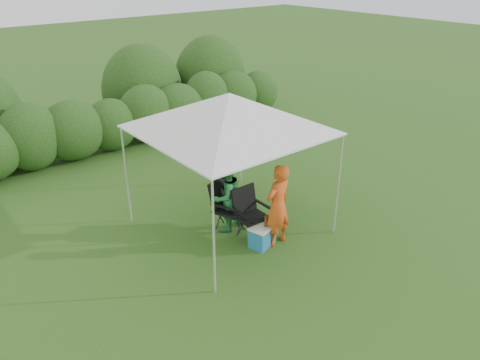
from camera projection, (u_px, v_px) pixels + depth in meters
ground at (246, 236)px, 9.39m from camera, size 70.00×70.00×0.00m
hedge at (111, 122)px, 13.23m from camera, size 12.54×1.53×1.80m
canopy at (229, 112)px, 8.67m from camera, size 3.10×3.10×2.83m
chair_right at (248, 209)px, 9.21m from camera, size 0.64×0.57×1.01m
chair_left at (226, 202)px, 9.41m from camera, size 0.80×0.77×1.07m
man at (278, 206)px, 8.81m from camera, size 0.65×0.47×1.67m
woman at (226, 196)px, 9.34m from camera, size 0.81×0.68×1.50m
cooler at (262, 236)px, 9.01m from camera, size 0.58×0.48×0.42m
bottle at (266, 220)px, 8.87m from camera, size 0.07×0.07×0.27m
lawn_toy at (255, 132)px, 14.58m from camera, size 0.54×0.45×0.27m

